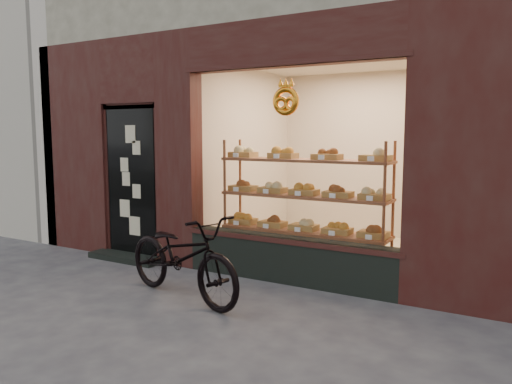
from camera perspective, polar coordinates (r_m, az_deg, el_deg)
The scene contains 4 objects.
ground at distance 4.73m, azimuth -13.51°, elevation -15.70°, with size 90.00×90.00×0.00m, color #3B3A42.
neighbor_left at distance 15.55m, azimuth -26.25°, elevation 16.16°, with size 12.00×7.00×9.00m, color silver.
display_shelf at distance 6.32m, azimuth 5.50°, elevation -1.72°, with size 2.20×0.45×1.70m.
bicycle at distance 5.48m, azimuth -8.44°, elevation -7.25°, with size 0.63×1.79×0.94m, color black.
Camera 1 is at (3.05, -3.14, 1.80)m, focal length 35.00 mm.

